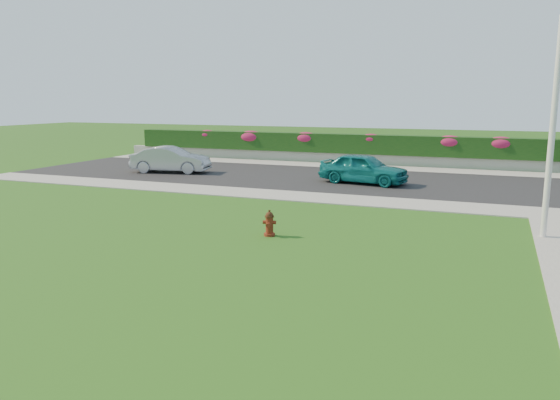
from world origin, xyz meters
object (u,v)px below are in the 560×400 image
at_px(sedan_teal, 364,168).
at_px(utility_pole, 552,130).
at_px(fire_hydrant, 269,224).
at_px(sedan_silver, 171,160).

relative_size(sedan_teal, utility_pole, 0.67).
xyz_separation_m(sedan_teal, utility_pole, (6.71, -7.55, 2.20)).
distance_m(fire_hydrant, utility_pole, 7.86).
distance_m(sedan_teal, utility_pole, 10.34).
distance_m(fire_hydrant, sedan_teal, 10.07).
bearing_deg(fire_hydrant, sedan_silver, 120.27).
distance_m(sedan_teal, sedan_silver, 9.93).
relative_size(sedan_silver, utility_pole, 0.68).
bearing_deg(sedan_teal, fire_hydrant, -172.20).
xyz_separation_m(sedan_silver, utility_pole, (16.64, -7.55, 2.21)).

